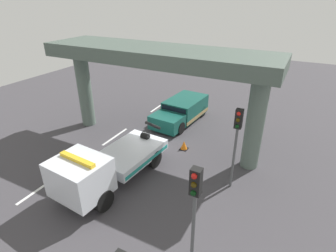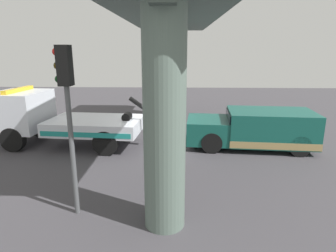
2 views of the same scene
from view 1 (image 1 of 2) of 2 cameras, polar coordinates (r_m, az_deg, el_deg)
name	(u,v)px [view 1 (image 1 of 2)]	position (r m, az deg, el deg)	size (l,w,h in m)	color
ground_plane	(152,147)	(16.86, -3.39, -4.56)	(60.00, 40.00, 0.10)	#423F44
lane_stripe_west	(159,106)	(22.79, -1.99, 4.18)	(2.60, 0.16, 0.01)	silver
lane_stripe_mid	(115,137)	(18.30, -11.19, -2.21)	(2.60, 0.16, 0.01)	silver
lane_stripe_east	(40,188)	(14.92, -25.59, -11.88)	(2.60, 0.16, 0.01)	silver
tow_truck_white	(104,166)	(13.27, -13.47, -8.37)	(7.33, 2.87, 2.46)	silver
towed_van_green	(182,111)	(19.93, 2.92, 3.21)	(5.35, 2.58, 1.58)	#145147
overpass_structure	(157,65)	(15.55, -2.45, 12.89)	(3.60, 13.60, 5.96)	#596B60
traffic_light_near	(237,132)	(12.38, 14.48, -1.33)	(0.39, 0.32, 4.14)	#515456
traffic_light_far	(195,200)	(8.33, 5.69, -15.49)	(0.39, 0.32, 4.20)	#515456
traffic_cone_orange	(184,145)	(16.46, 3.43, -4.14)	(0.47, 0.47, 0.55)	orange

